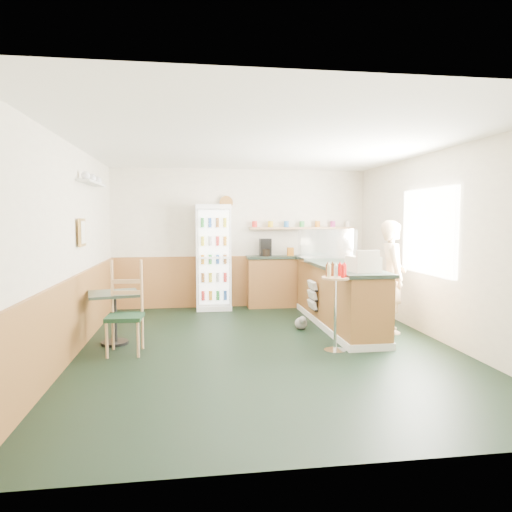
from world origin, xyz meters
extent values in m
plane|color=black|center=(0.00, 0.00, 0.00)|extent=(6.00, 6.00, 0.00)
cube|color=beige|center=(0.00, 3.01, 1.35)|extent=(5.00, 0.02, 2.70)
cube|color=beige|center=(-2.51, 0.00, 1.35)|extent=(0.02, 6.00, 2.70)
cube|color=beige|center=(2.51, 0.00, 1.35)|extent=(0.02, 6.00, 2.70)
cube|color=white|center=(0.00, 0.00, 2.71)|extent=(5.00, 6.00, 0.02)
cube|color=#A66435|center=(0.00, 2.97, 0.50)|extent=(4.98, 0.05, 1.00)
cube|color=#A66435|center=(-2.47, 0.00, 0.50)|extent=(0.05, 5.98, 1.00)
cube|color=white|center=(2.46, 0.30, 1.55)|extent=(0.06, 1.45, 1.25)
cube|color=#BE9147|center=(-2.45, 0.50, 1.55)|extent=(0.03, 0.32, 0.38)
cube|color=silver|center=(-2.40, 1.00, 2.25)|extent=(0.18, 1.20, 0.03)
cylinder|color=#945E25|center=(-0.30, 2.94, 2.05)|extent=(0.26, 0.04, 0.26)
cube|color=#A66435|center=(1.35, 1.07, 0.47)|extent=(0.60, 2.95, 0.95)
cube|color=silver|center=(1.35, 1.07, 0.05)|extent=(0.64, 2.97, 0.10)
cube|color=#2C3C31|center=(1.35, 1.08, 0.98)|extent=(0.68, 3.01, 0.05)
cube|color=#A66435|center=(1.20, 2.80, 0.47)|extent=(2.20, 0.38, 0.95)
cube|color=#2C3C31|center=(1.20, 2.80, 0.98)|extent=(2.24, 0.42, 0.05)
cube|color=tan|center=(1.20, 2.88, 1.55)|extent=(2.10, 0.22, 0.04)
cube|color=black|center=(0.45, 2.80, 1.18)|extent=(0.22, 0.18, 0.34)
cylinder|color=#B2664C|center=(0.25, 2.88, 1.63)|extent=(0.10, 0.10, 0.12)
cylinder|color=#B2664C|center=(0.57, 2.88, 1.63)|extent=(0.10, 0.10, 0.12)
cylinder|color=#B2664C|center=(0.88, 2.88, 1.63)|extent=(0.10, 0.10, 0.12)
cylinder|color=#B2664C|center=(1.20, 2.88, 1.63)|extent=(0.10, 0.10, 0.12)
cylinder|color=#B2664C|center=(1.52, 2.88, 1.63)|extent=(0.10, 0.10, 0.12)
cylinder|color=#B2664C|center=(1.83, 2.88, 1.63)|extent=(0.10, 0.10, 0.12)
cylinder|color=#B2664C|center=(2.15, 2.88, 1.63)|extent=(0.10, 0.10, 0.12)
cube|color=white|center=(-0.57, 2.78, 1.00)|extent=(0.66, 0.47, 2.01)
cube|color=white|center=(-0.57, 2.55, 1.01)|extent=(0.55, 0.02, 1.77)
cube|color=silver|center=(-0.57, 2.48, 1.01)|extent=(0.60, 0.02, 1.83)
cube|color=silver|center=(1.35, 1.67, 1.04)|extent=(0.94, 0.49, 0.06)
cube|color=silver|center=(1.35, 1.67, 1.31)|extent=(0.92, 0.47, 0.47)
cube|color=beige|center=(1.35, -0.01, 1.12)|extent=(0.41, 0.42, 0.21)
imported|color=tan|center=(2.05, 0.58, 0.85)|extent=(0.51, 0.64, 1.71)
cylinder|color=silver|center=(0.87, -0.31, 0.01)|extent=(0.29, 0.29, 0.02)
cylinder|color=silver|center=(0.87, -0.31, 0.49)|extent=(0.04, 0.04, 0.96)
cylinder|color=tan|center=(0.87, -0.31, 0.97)|extent=(0.37, 0.37, 0.03)
cylinder|color=red|center=(0.98, -0.32, 1.06)|extent=(0.05, 0.05, 0.16)
cylinder|color=red|center=(0.95, -0.23, 1.06)|extent=(0.05, 0.05, 0.16)
cylinder|color=red|center=(0.86, -0.19, 1.06)|extent=(0.05, 0.05, 0.16)
cylinder|color=red|center=(0.78, -0.25, 1.06)|extent=(0.05, 0.05, 0.16)
cylinder|color=red|center=(0.77, -0.34, 1.06)|extent=(0.05, 0.05, 0.16)
cylinder|color=red|center=(0.84, -0.41, 1.06)|extent=(0.05, 0.05, 0.16)
cylinder|color=red|center=(0.93, -0.40, 1.06)|extent=(0.05, 0.05, 0.16)
cube|color=black|center=(1.01, 1.28, 0.25)|extent=(0.05, 0.40, 0.03)
cube|color=silver|center=(0.99, 1.28, 0.32)|extent=(0.09, 0.36, 0.14)
cube|color=black|center=(1.01, 1.28, 0.41)|extent=(0.05, 0.40, 0.03)
cube|color=silver|center=(0.99, 1.28, 0.48)|extent=(0.09, 0.36, 0.14)
cube|color=black|center=(1.01, 1.28, 0.57)|extent=(0.05, 0.40, 0.03)
cube|color=silver|center=(0.99, 1.28, 0.64)|extent=(0.09, 0.36, 0.14)
cylinder|color=black|center=(-2.05, 0.46, 0.02)|extent=(0.38, 0.38, 0.04)
cylinder|color=black|center=(-2.05, 0.46, 0.36)|extent=(0.08, 0.08, 0.66)
cube|color=#2C3C31|center=(-2.05, 0.46, 0.70)|extent=(0.79, 0.79, 0.04)
cube|color=#15301D|center=(-1.84, -0.02, 0.48)|extent=(0.46, 0.46, 0.05)
cylinder|color=tan|center=(-2.03, -0.21, 0.23)|extent=(0.04, 0.04, 0.47)
cylinder|color=tan|center=(-1.65, -0.21, 0.23)|extent=(0.04, 0.04, 0.47)
cylinder|color=tan|center=(-2.03, 0.17, 0.23)|extent=(0.04, 0.04, 0.47)
cylinder|color=tan|center=(-1.65, 0.17, 0.23)|extent=(0.04, 0.04, 0.47)
cube|color=tan|center=(-1.84, 0.18, 0.84)|extent=(0.40, 0.06, 0.72)
sphere|color=gray|center=(0.71, 0.92, 0.10)|extent=(0.19, 0.19, 0.19)
sphere|color=gray|center=(0.71, 0.82, 0.17)|extent=(0.11, 0.11, 0.11)
camera|label=1|loc=(-0.98, -5.96, 1.74)|focal=32.00mm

